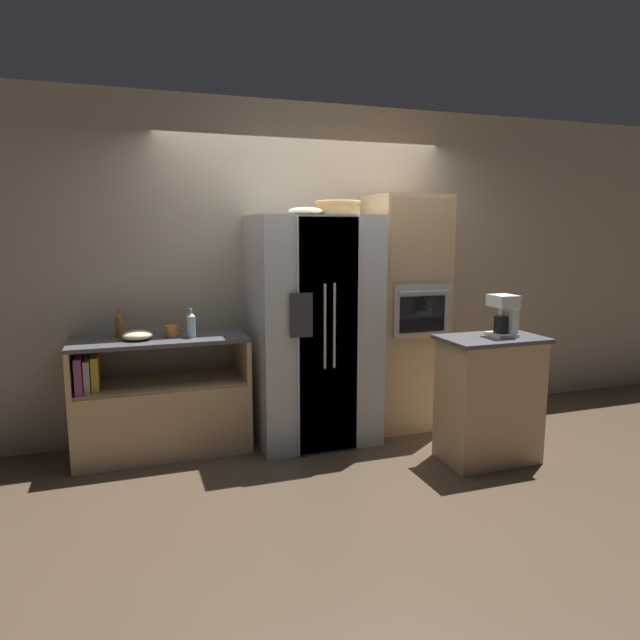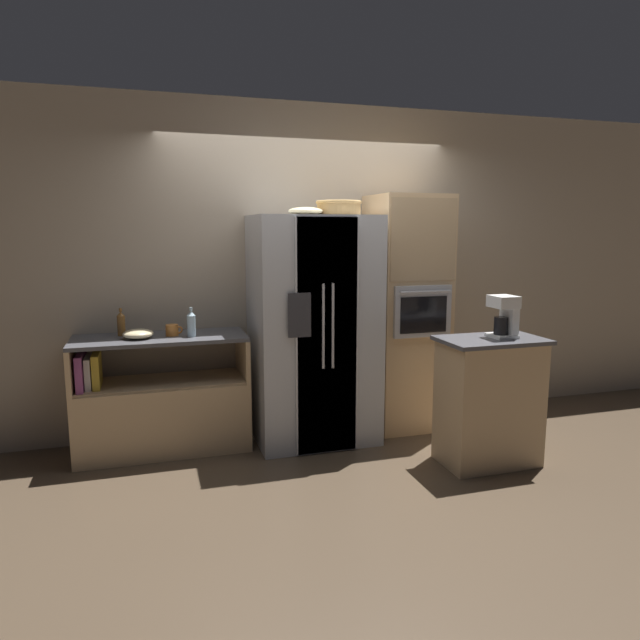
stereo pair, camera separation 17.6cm
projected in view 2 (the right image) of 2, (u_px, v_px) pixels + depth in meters
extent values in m
plane|color=#4C3D2D|center=(321.00, 438.00, 4.81)|extent=(20.00, 20.00, 0.00)
cube|color=tan|center=(307.00, 269.00, 5.01)|extent=(12.00, 0.06, 2.80)
cube|color=tan|center=(163.00, 416.00, 4.53)|extent=(1.32, 0.55, 0.55)
cube|color=tan|center=(162.00, 382.00, 4.49)|extent=(1.27, 0.51, 0.02)
cube|color=tan|center=(72.00, 367.00, 4.28)|extent=(0.04, 0.55, 0.34)
cube|color=tan|center=(243.00, 356.00, 4.65)|extent=(0.04, 0.55, 0.34)
cube|color=#4C4C51|center=(160.00, 338.00, 4.43)|extent=(1.32, 0.55, 0.03)
cube|color=#934784|center=(81.00, 370.00, 4.27)|extent=(0.05, 0.40, 0.27)
cube|color=silver|center=(89.00, 372.00, 4.29)|extent=(0.04, 0.31, 0.24)
cube|color=gold|center=(97.00, 370.00, 4.31)|extent=(0.05, 0.31, 0.26)
cube|color=silver|center=(313.00, 329.00, 4.69)|extent=(0.98, 0.74, 1.85)
cube|color=silver|center=(326.00, 338.00, 4.33)|extent=(0.48, 0.02, 1.82)
cube|color=silver|center=(328.00, 338.00, 4.33)|extent=(0.48, 0.02, 1.82)
cylinder|color=#B2B2B7|center=(323.00, 327.00, 4.28)|extent=(0.02, 0.02, 0.65)
cylinder|color=#B2B2B7|center=(333.00, 326.00, 4.30)|extent=(0.02, 0.02, 0.65)
cube|color=#2D2D33|center=(299.00, 315.00, 4.23)|extent=(0.18, 0.01, 0.33)
cube|color=tan|center=(406.00, 313.00, 4.99)|extent=(0.62, 0.60, 2.03)
cube|color=#ADADB2|center=(423.00, 311.00, 4.69)|extent=(0.51, 0.04, 0.43)
cube|color=black|center=(424.00, 315.00, 4.67)|extent=(0.42, 0.01, 0.30)
cylinder|color=#B2B2B7|center=(425.00, 292.00, 4.63)|extent=(0.45, 0.02, 0.02)
cube|color=tan|center=(424.00, 240.00, 4.61)|extent=(0.58, 0.01, 0.67)
cube|color=tan|center=(489.00, 403.00, 4.24)|extent=(0.70, 0.43, 0.93)
cube|color=#4C4C51|center=(492.00, 340.00, 4.17)|extent=(0.76, 0.47, 0.03)
cylinder|color=tan|center=(339.00, 209.00, 4.59)|extent=(0.35, 0.35, 0.10)
torus|color=tan|center=(339.00, 202.00, 4.58)|extent=(0.37, 0.37, 0.03)
ellipsoid|color=beige|center=(306.00, 211.00, 4.45)|extent=(0.27, 0.27, 0.06)
cylinder|color=silver|center=(191.00, 326.00, 4.41)|extent=(0.07, 0.07, 0.16)
cone|color=silver|center=(191.00, 313.00, 4.40)|extent=(0.07, 0.07, 0.04)
cylinder|color=silver|center=(191.00, 309.00, 4.39)|extent=(0.02, 0.02, 0.03)
cylinder|color=brown|center=(121.00, 326.00, 4.45)|extent=(0.06, 0.06, 0.16)
cone|color=brown|center=(121.00, 314.00, 4.44)|extent=(0.06, 0.06, 0.03)
cylinder|color=brown|center=(120.00, 310.00, 4.43)|extent=(0.02, 0.02, 0.03)
cylinder|color=orange|center=(172.00, 330.00, 4.46)|extent=(0.10, 0.10, 0.09)
torus|color=orange|center=(179.00, 330.00, 4.47)|extent=(0.06, 0.01, 0.06)
ellipsoid|color=beige|center=(138.00, 334.00, 4.34)|extent=(0.23, 0.23, 0.07)
cube|color=white|center=(502.00, 336.00, 4.19)|extent=(0.17, 0.19, 0.02)
cylinder|color=black|center=(501.00, 326.00, 4.17)|extent=(0.10, 0.10, 0.13)
cube|color=white|center=(509.00, 316.00, 4.18)|extent=(0.06, 0.16, 0.31)
cube|color=white|center=(504.00, 302.00, 4.15)|extent=(0.17, 0.19, 0.09)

